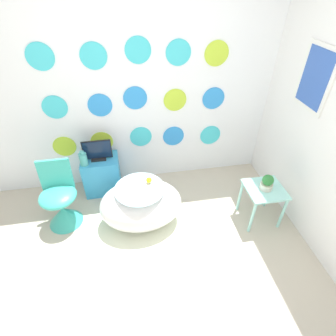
% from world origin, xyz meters
% --- Properties ---
extents(ground_plane, '(12.00, 12.00, 0.00)m').
position_xyz_m(ground_plane, '(0.00, 0.00, 0.00)').
color(ground_plane, '#BCB29E').
extents(wall_back_dotted, '(4.26, 0.05, 2.60)m').
position_xyz_m(wall_back_dotted, '(-0.00, 1.67, 1.30)').
color(wall_back_dotted, white).
rests_on(wall_back_dotted, ground_plane).
extents(wall_right, '(0.06, 2.65, 2.60)m').
position_xyz_m(wall_right, '(1.65, 0.83, 1.31)').
color(wall_right, white).
rests_on(wall_right, ground_plane).
extents(rug, '(1.18, 0.67, 0.01)m').
position_xyz_m(rug, '(-0.14, 0.68, 0.00)').
color(rug, silver).
rests_on(rug, ground_plane).
extents(bathtub, '(0.92, 0.66, 0.52)m').
position_xyz_m(bathtub, '(-0.10, 0.83, 0.26)').
color(bathtub, white).
rests_on(bathtub, ground_plane).
extents(rubber_duck, '(0.06, 0.07, 0.07)m').
position_xyz_m(rubber_duck, '(0.01, 0.89, 0.56)').
color(rubber_duck, yellow).
rests_on(rubber_duck, bathtub).
extents(chair, '(0.40, 0.40, 0.77)m').
position_xyz_m(chair, '(-0.98, 0.97, 0.26)').
color(chair, '#38B2A3').
rests_on(chair, ground_plane).
extents(tv_cabinet, '(0.45, 0.33, 0.50)m').
position_xyz_m(tv_cabinet, '(-0.54, 1.45, 0.25)').
color(tv_cabinet, '#389ED6').
rests_on(tv_cabinet, ground_plane).
extents(tv, '(0.34, 0.12, 0.26)m').
position_xyz_m(tv, '(-0.54, 1.46, 0.62)').
color(tv, black).
rests_on(tv, tv_cabinet).
extents(vase, '(0.09, 0.09, 0.19)m').
position_xyz_m(vase, '(-0.71, 1.36, 0.59)').
color(vase, '#51B2AD').
rests_on(vase, tv_cabinet).
extents(side_table, '(0.41, 0.39, 0.47)m').
position_xyz_m(side_table, '(1.25, 0.63, 0.38)').
color(side_table, '#99E0D8').
rests_on(side_table, ground_plane).
extents(potted_plant_left, '(0.13, 0.13, 0.18)m').
position_xyz_m(potted_plant_left, '(1.25, 0.63, 0.55)').
color(potted_plant_left, beige).
rests_on(potted_plant_left, side_table).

